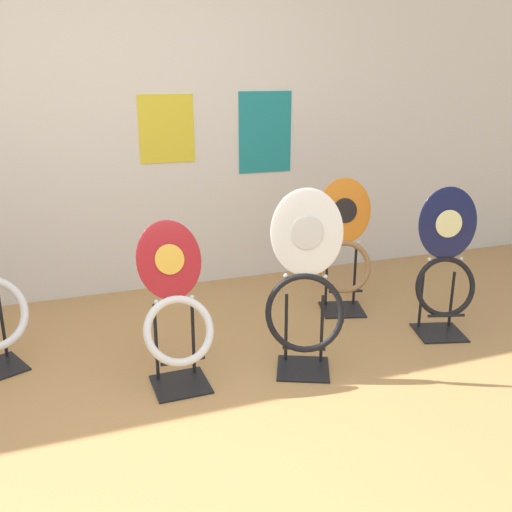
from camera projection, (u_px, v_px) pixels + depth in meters
ground_plane at (203, 477)px, 2.28m from camera, size 14.00×14.00×0.00m
wall_back at (114, 110)px, 3.86m from camera, size 8.00×0.07×2.60m
toilet_seat_display_navy_moon at (446, 263)px, 3.41m from camera, size 0.39×0.35×0.91m
toilet_seat_display_orange_sun at (344, 248)px, 3.77m from camera, size 0.40×0.35×0.89m
toilet_seat_display_white_plain at (305, 290)px, 2.98m from camera, size 0.46×0.38×0.98m
toilet_seat_display_crimson_swirl at (176, 311)px, 2.86m from camera, size 0.36×0.37×0.84m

